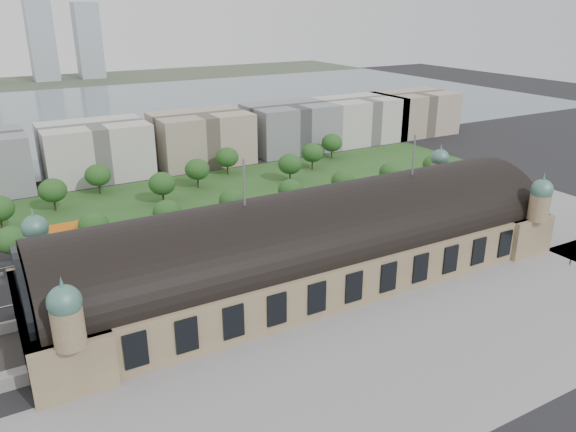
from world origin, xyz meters
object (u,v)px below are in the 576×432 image
traffic_car_4 (292,225)px  traffic_car_3 (133,249)px  traffic_car_2 (95,272)px  parked_car_2 (106,286)px  parked_car_1 (110,282)px  traffic_car_6 (418,208)px  bus_east (326,228)px  petrol_station (69,229)px  bus_mid (300,226)px  parked_car_5 (211,265)px  parked_car_6 (150,273)px  pedestrian_2 (570,262)px  bus_west (194,255)px  traffic_car_5 (320,215)px  parked_car_3 (169,274)px  parked_car_0 (49,300)px  parked_car_4 (164,274)px

traffic_car_4 → traffic_car_3: bearing=-96.1°
traffic_car_2 → parked_car_2: 10.16m
traffic_car_2 → parked_car_1: 8.66m
traffic_car_6 → bus_east: size_ratio=0.54×
petrol_station → bus_mid: size_ratio=1.07×
traffic_car_6 → bus_east: bus_east is taller
traffic_car_4 → traffic_car_6: traffic_car_6 is taller
parked_car_5 → traffic_car_2: bearing=-137.0°
traffic_car_2 → traffic_car_3: size_ratio=1.05×
parked_car_6 → parked_car_1: bearing=-122.8°
bus_east → pedestrian_2: bus_east is taller
bus_east → bus_west: bearing=88.2°
traffic_car_6 → pedestrian_2: bearing=4.8°
traffic_car_5 → parked_car_2: 82.33m
parked_car_2 → traffic_car_5: bearing=64.8°
traffic_car_5 → parked_car_5: bearing=117.4°
parked_car_1 → bus_mid: bearing=70.3°
petrol_station → parked_car_2: size_ratio=2.69×
parked_car_5 → parked_car_3: bearing=-115.8°
parked_car_2 → bus_west: bus_west is taller
traffic_car_3 → parked_car_5: size_ratio=1.05×
parked_car_3 → parked_car_2: bearing=-126.6°
traffic_car_5 → parked_car_1: bearing=107.9°
traffic_car_2 → pedestrian_2: size_ratio=2.86×
bus_west → traffic_car_6: bearing=-90.4°
parked_car_0 → pedestrian_2: pedestrian_2 is taller
parked_car_0 → bus_mid: size_ratio=0.32×
traffic_car_6 → parked_car_5: traffic_car_6 is taller
parked_car_1 → parked_car_3: (15.80, -3.54, 0.09)m
traffic_car_5 → pedestrian_2: bearing=-141.8°
traffic_car_5 → bus_east: bus_east is taller
parked_car_3 → bus_east: bearing=65.3°
parked_car_0 → bus_mid: 82.81m
parked_car_0 → parked_car_6: size_ratio=0.74×
parked_car_4 → parked_car_3: bearing=8.5°
parked_car_3 → bus_west: (10.40, 7.38, 0.85)m
parked_car_5 → bus_east: (44.63, 6.00, 0.85)m
traffic_car_2 → bus_west: bearing=81.4°
traffic_car_4 → parked_car_6: 55.50m
traffic_car_2 → pedestrian_2: (124.11, -64.02, 0.20)m
parked_car_2 → bus_mid: 68.08m
parked_car_1 → petrol_station: bearing=158.7°
traffic_car_3 → parked_car_2: (-13.19, -20.52, -0.01)m
traffic_car_6 → parked_car_1: 115.47m
traffic_car_3 → bus_west: bearing=-133.8°
parked_car_4 → bus_mid: bearing=61.3°
traffic_car_2 → parked_car_1: size_ratio=1.15×
parked_car_6 → traffic_car_2: bearing=-154.0°
traffic_car_6 → parked_car_3: (-99.63, -6.62, -0.07)m
traffic_car_4 → pedestrian_2: (56.55, -67.76, 0.27)m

